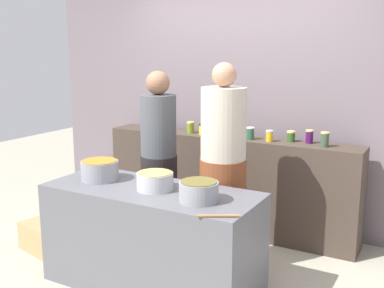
% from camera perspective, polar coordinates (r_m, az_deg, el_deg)
% --- Properties ---
extents(ground, '(12.00, 12.00, 0.00)m').
position_cam_1_polar(ground, '(4.17, -2.43, -15.16)').
color(ground, '#A59F8C').
extents(storefront_wall, '(4.80, 0.12, 3.00)m').
position_cam_1_polar(storefront_wall, '(5.03, 6.18, 7.25)').
color(storefront_wall, slate).
rests_on(storefront_wall, ground).
extents(display_shelf, '(2.70, 0.36, 1.00)m').
position_cam_1_polar(display_shelf, '(4.89, 4.31, -4.79)').
color(display_shelf, '#41352C').
rests_on(display_shelf, ground).
extents(prep_table, '(1.70, 0.70, 0.81)m').
position_cam_1_polar(prep_table, '(3.77, -4.93, -11.40)').
color(prep_table, '#5A5B61').
rests_on(prep_table, ground).
extents(preserve_jar_0, '(0.08, 0.08, 0.12)m').
position_cam_1_polar(preserve_jar_0, '(4.95, -0.16, 2.07)').
color(preserve_jar_0, olive).
rests_on(preserve_jar_0, display_shelf).
extents(preserve_jar_1, '(0.07, 0.07, 0.11)m').
position_cam_1_polar(preserve_jar_1, '(4.85, 1.25, 1.82)').
color(preserve_jar_1, yellow).
rests_on(preserve_jar_1, display_shelf).
extents(preserve_jar_2, '(0.08, 0.08, 0.13)m').
position_cam_1_polar(preserve_jar_2, '(4.73, 6.04, 1.63)').
color(preserve_jar_2, olive).
rests_on(preserve_jar_2, display_shelf).
extents(preserve_jar_3, '(0.08, 0.08, 0.12)m').
position_cam_1_polar(preserve_jar_3, '(4.62, 7.14, 1.31)').
color(preserve_jar_3, '#2B5439').
rests_on(preserve_jar_3, display_shelf).
extents(preserve_jar_4, '(0.07, 0.07, 0.11)m').
position_cam_1_polar(preserve_jar_4, '(4.54, 9.45, 0.98)').
color(preserve_jar_4, gold).
rests_on(preserve_jar_4, display_shelf).
extents(preserve_jar_5, '(0.08, 0.08, 0.10)m').
position_cam_1_polar(preserve_jar_5, '(4.57, 12.01, 0.93)').
color(preserve_jar_5, '#2E5521').
rests_on(preserve_jar_5, display_shelf).
extents(preserve_jar_6, '(0.07, 0.07, 0.13)m').
position_cam_1_polar(preserve_jar_6, '(4.54, 14.16, 0.89)').
color(preserve_jar_6, '#46114B').
rests_on(preserve_jar_6, display_shelf).
extents(preserve_jar_7, '(0.08, 0.08, 0.14)m').
position_cam_1_polar(preserve_jar_7, '(4.40, 15.91, 0.54)').
color(preserve_jar_7, '#3A4D39').
rests_on(preserve_jar_7, display_shelf).
extents(cooking_pot_left, '(0.31, 0.31, 0.16)m').
position_cam_1_polar(cooking_pot_left, '(3.92, -11.21, -3.16)').
color(cooking_pot_left, gray).
rests_on(cooking_pot_left, prep_table).
extents(cooking_pot_center, '(0.28, 0.28, 0.14)m').
position_cam_1_polar(cooking_pot_center, '(3.60, -4.55, -4.54)').
color(cooking_pot_center, '#B7B7BC').
rests_on(cooking_pot_center, prep_table).
extents(cooking_pot_right, '(0.28, 0.28, 0.15)m').
position_cam_1_polar(cooking_pot_right, '(3.32, 0.83, -5.81)').
color(cooking_pot_right, gray).
rests_on(cooking_pot_right, prep_table).
extents(wooden_spoon, '(0.25, 0.15, 0.02)m').
position_cam_1_polar(wooden_spoon, '(3.04, 3.23, -8.76)').
color(wooden_spoon, '#9E703D').
rests_on(wooden_spoon, prep_table).
extents(cook_with_tongs, '(0.34, 0.34, 1.68)m').
position_cam_1_polar(cook_with_tongs, '(4.34, -4.05, -3.23)').
color(cook_with_tongs, black).
rests_on(cook_with_tongs, ground).
extents(cook_in_cap, '(0.39, 0.39, 1.77)m').
position_cam_1_polar(cook_in_cap, '(3.94, 3.78, -4.28)').
color(cook_in_cap, brown).
rests_on(cook_in_cap, ground).
extents(bread_crate, '(0.52, 0.41, 0.26)m').
position_cam_1_polar(bread_crate, '(4.69, -17.46, -10.78)').
color(bread_crate, tan).
rests_on(bread_crate, ground).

